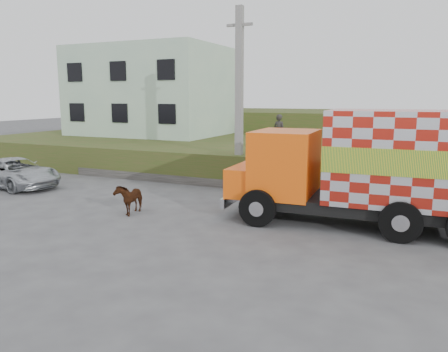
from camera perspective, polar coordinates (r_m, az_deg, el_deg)
The scene contains 10 objects.
ground at distance 15.77m, azimuth -1.12°, elevation -4.80°, with size 120.00×120.00×0.00m, color #474749.
embankment at distance 24.86m, azimuth 8.84°, elevation 2.40°, with size 40.00×12.00×1.50m, color #324F1A.
embankment_far at distance 36.43m, azimuth 14.01°, elevation 5.88°, with size 40.00×12.00×3.00m, color #324F1A.
retaining_strip at distance 20.26m, azimuth -1.12°, elevation -0.83°, with size 16.00×0.50×0.40m, color #595651.
building at distance 32.00m, azimuth -9.09°, elevation 10.86°, with size 10.00×8.00×6.00m, color #B9D6B7.
utility_pole at distance 19.84m, azimuth 2.00°, elevation 10.19°, with size 1.20×0.30×8.00m.
cargo_truck at distance 14.46m, azimuth 18.88°, elevation 1.00°, with size 8.43×3.20×3.71m.
cow at distance 15.94m, azimuth -12.23°, elevation -2.82°, with size 0.60×1.32×1.11m, color black.
suv at distance 22.36m, azimuth -25.62°, elevation 0.40°, with size 2.19×4.76×1.32m, color #9EA4A7.
pedestrian at distance 22.04m, azimuth 7.22°, elevation 5.72°, with size 0.65×0.42×1.77m, color #2A2926.
Camera 1 is at (6.56, -13.74, 4.10)m, focal length 35.00 mm.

